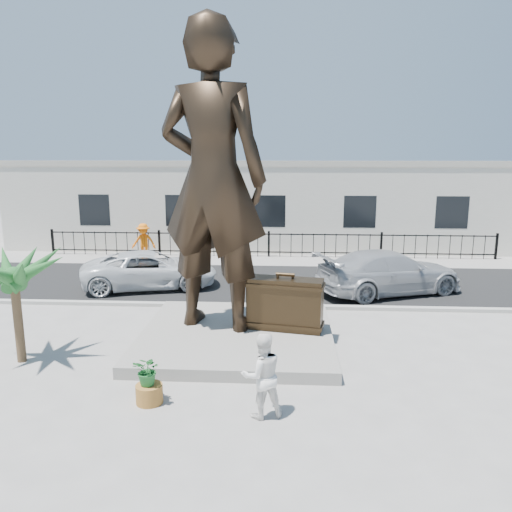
{
  "coord_description": "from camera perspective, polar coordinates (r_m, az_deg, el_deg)",
  "views": [
    {
      "loc": [
        0.8,
        -11.49,
        5.13
      ],
      "look_at": [
        0.0,
        2.0,
        2.3
      ],
      "focal_mm": 35.0,
      "sensor_mm": 36.0,
      "label": 1
    }
  ],
  "objects": [
    {
      "name": "car_silver",
      "position": [
        18.95,
        14.99,
        -1.78
      ],
      "size": [
        5.9,
        4.09,
        1.59
      ],
      "primitive_type": "imported",
      "rotation": [
        0.0,
        0.0,
        1.95
      ],
      "color": "#A2A4A7",
      "rests_on": "street"
    },
    {
      "name": "building",
      "position": [
        28.65,
        1.78,
        5.95
      ],
      "size": [
        28.0,
        7.0,
        4.4
      ],
      "primitive_type": "cube",
      "color": "silver",
      "rests_on": "ground"
    },
    {
      "name": "street",
      "position": [
        20.17,
        1.01,
        -2.9
      ],
      "size": [
        40.0,
        7.0,
        0.01
      ],
      "primitive_type": "cube",
      "color": "black",
      "rests_on": "ground"
    },
    {
      "name": "tourist",
      "position": [
        9.99,
        0.7,
        -13.46
      ],
      "size": [
        1.0,
        0.89,
        1.72
      ],
      "primitive_type": "imported",
      "rotation": [
        0.0,
        0.0,
        3.48
      ],
      "color": "white",
      "rests_on": "ground"
    },
    {
      "name": "plinth",
      "position": [
        13.97,
        -2.2,
        -9.06
      ],
      "size": [
        5.2,
        5.2,
        0.3
      ],
      "primitive_type": "cube",
      "color": "gray",
      "rests_on": "ground"
    },
    {
      "name": "palm_tree",
      "position": [
        14.02,
        -25.15,
        -10.82
      ],
      "size": [
        1.8,
        1.8,
        3.2
      ],
      "primitive_type": null,
      "color": "#1E5522",
      "rests_on": "ground"
    },
    {
      "name": "far_sidewalk",
      "position": [
        24.05,
        1.4,
        -0.47
      ],
      "size": [
        40.0,
        2.5,
        0.02
      ],
      "primitive_type": "cube",
      "color": "#9E9991",
      "rests_on": "ground"
    },
    {
      "name": "fence",
      "position": [
        24.72,
        1.48,
        1.26
      ],
      "size": [
        22.0,
        0.1,
        1.2
      ],
      "primitive_type": "cube",
      "color": "black",
      "rests_on": "ground"
    },
    {
      "name": "worker",
      "position": [
        24.43,
        -12.71,
        1.58
      ],
      "size": [
        1.16,
        0.67,
        1.78
      ],
      "primitive_type": "imported",
      "rotation": [
        0.0,
        0.0,
        -0.01
      ],
      "color": "orange",
      "rests_on": "far_sidewalk"
    },
    {
      "name": "suitcase",
      "position": [
        13.82,
        3.33,
        -5.49
      ],
      "size": [
        2.14,
        1.03,
        1.44
      ],
      "primitive_type": "cube",
      "rotation": [
        0.0,
        0.0,
        -0.19
      ],
      "color": "black",
      "rests_on": "plinth"
    },
    {
      "name": "statue",
      "position": [
        13.59,
        -4.97,
        8.74
      ],
      "size": [
        3.38,
        2.64,
        8.21
      ],
      "primitive_type": "imported",
      "rotation": [
        0.0,
        0.0,
        2.9
      ],
      "color": "black",
      "rests_on": "plinth"
    },
    {
      "name": "ground",
      "position": [
        12.61,
        -0.55,
        -12.18
      ],
      "size": [
        100.0,
        100.0,
        0.0
      ],
      "primitive_type": "plane",
      "color": "#9E9991",
      "rests_on": "ground"
    },
    {
      "name": "curb",
      "position": [
        16.79,
        0.51,
        -5.75
      ],
      "size": [
        40.0,
        0.25,
        0.12
      ],
      "primitive_type": "cube",
      "color": "#A5A399",
      "rests_on": "ground"
    },
    {
      "name": "planter",
      "position": [
        10.97,
        -12.1,
        -15.14
      ],
      "size": [
        0.56,
        0.56,
        0.4
      ],
      "primitive_type": "cylinder",
      "color": "#9C6429",
      "rests_on": "ground"
    },
    {
      "name": "car_white",
      "position": [
        19.5,
        -12.0,
        -1.54
      ],
      "size": [
        5.47,
        3.53,
        1.4
      ],
      "primitive_type": "imported",
      "rotation": [
        0.0,
        0.0,
        1.83
      ],
      "color": "silver",
      "rests_on": "street"
    },
    {
      "name": "shrub",
      "position": [
        10.75,
        -12.22,
        -12.66
      ],
      "size": [
        0.69,
        0.64,
        0.64
      ],
      "primitive_type": "imported",
      "rotation": [
        0.0,
        0.0,
        -0.28
      ],
      "color": "#206429",
      "rests_on": "planter"
    }
  ]
}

